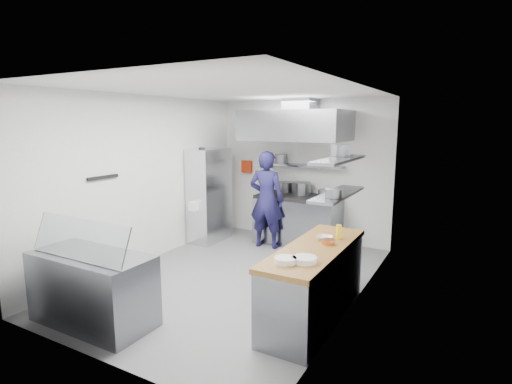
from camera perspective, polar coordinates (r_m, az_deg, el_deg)
The scene contains 35 objects.
floor at distance 6.27m, azimuth -2.73°, elevation -12.16°, with size 5.00×5.00×0.00m, color slate.
ceiling at distance 5.83m, azimuth -2.96°, elevation 14.26°, with size 5.00×5.00×0.00m, color silver.
wall_back at distance 8.10m, azimuth 6.56°, elevation 3.07°, with size 3.60×0.02×2.80m, color white.
wall_front at distance 4.04m, azimuth -21.99°, elevation -4.54°, with size 3.60×0.02×2.80m, color white.
wall_left at distance 7.00m, azimuth -15.45°, elevation 1.71°, with size 5.00×0.02×2.80m, color white.
wall_right at distance 5.18m, azimuth 14.31°, elevation -1.04°, with size 5.00×0.02×2.80m, color white.
gas_range at distance 7.87m, azimuth 5.97°, elevation -4.15°, with size 1.60×0.80×0.90m, color gray.
cooktop at distance 7.77m, azimuth 6.04°, elevation -0.72°, with size 1.57×0.78×0.06m, color black.
stock_pot_left at distance 8.15m, azimuth 4.20°, elevation 0.74°, with size 0.30×0.30×0.20m, color slate.
stock_pot_mid at distance 7.88m, azimuth 6.52°, elevation 0.53°, with size 0.36×0.36×0.24m, color slate.
stock_pot_right at distance 7.57m, azimuth 9.83°, elevation -0.25°, with size 0.27×0.27×0.16m, color slate.
over_range_shelf at distance 7.90m, azimuth 6.80°, elevation 3.77°, with size 1.60×0.30×0.04m, color gray.
shelf_pot_a at distance 8.14m, azimuth 3.60°, elevation 4.78°, with size 0.24×0.24×0.18m, color slate.
extractor_hood at distance 7.48m, azimuth 5.70°, elevation 9.44°, with size 1.90×1.15×0.55m, color gray.
hood_duct at distance 7.69m, azimuth 6.43°, elevation 12.27°, with size 0.55×0.55×0.24m, color slate.
red_firebox at distance 8.60m, azimuth -1.32°, elevation 3.67°, with size 0.22×0.10×0.26m, color #B42C0E.
chef at distance 7.52m, azimuth 1.52°, elevation -1.09°, with size 0.67×0.44×1.84m, color #171540.
wire_rack at distance 8.00m, azimuth -6.66°, elevation -0.46°, with size 0.50×0.90×1.85m, color silver.
rack_bin_a at distance 7.64m, azimuth -8.78°, elevation -1.96°, with size 0.15×0.18×0.17m, color white.
rack_bin_b at distance 7.87m, azimuth -7.07°, elevation 2.13°, with size 0.15×0.20×0.18m, color yellow.
rack_jar at distance 7.63m, azimuth -7.74°, elevation 5.64°, with size 0.12×0.12×0.18m, color black.
knife_strip at distance 6.36m, azimuth -21.02°, elevation 1.97°, with size 0.04×0.55×0.05m, color black.
prep_counter_base at distance 5.01m, azimuth 8.36°, elevation -12.96°, with size 0.62×2.00×0.84m, color gray.
prep_counter_top at distance 4.85m, azimuth 8.49°, elevation -8.05°, with size 0.65×2.04×0.06m, color olive.
plate_stack_a at distance 4.30m, azimuth 6.97°, elevation -9.55°, with size 0.26×0.26×0.06m, color white.
plate_stack_b at distance 4.26m, azimuth 4.22°, elevation -9.69°, with size 0.24×0.24×0.06m, color white.
copper_pan at distance 4.95m, azimuth 10.25°, elevation -6.99°, with size 0.15×0.15×0.06m, color #D6733C.
squeeze_bottle at distance 5.18m, azimuth 11.73°, elevation -5.59°, with size 0.07×0.07×0.18m, color yellow.
mixing_bowl at distance 5.12m, azimuth 9.78°, elevation -6.50°, with size 0.20×0.20×0.05m, color white.
wall_shelf_lower at distance 4.93m, azimuth 11.65°, elevation -0.32°, with size 0.30×1.30×0.04m, color gray.
wall_shelf_upper at distance 4.87m, azimuth 11.83°, elevation 4.55°, with size 0.30×1.30×0.04m, color gray.
shelf_pot_c at distance 4.59m, azimuth 11.01°, elevation -0.16°, with size 0.19×0.19×0.10m, color slate.
shelf_pot_d at distance 5.15m, azimuth 11.89°, elevation 5.83°, with size 0.25×0.25×0.14m, color slate.
display_case at distance 5.20m, azimuth -22.30°, elevation -12.68°, with size 1.50×0.70×0.85m, color gray.
display_glass at distance 4.93m, azimuth -23.88°, elevation -6.11°, with size 1.47×0.02×0.45m, color silver.
Camera 1 is at (3.08, -4.93, 2.36)m, focal length 28.00 mm.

